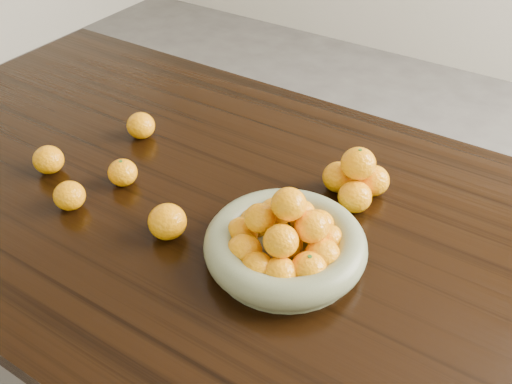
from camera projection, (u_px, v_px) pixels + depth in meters
The scene contains 8 objects.
dining_table at pixel (249, 244), 1.22m from camera, with size 2.00×1.00×0.75m.
fruit_bowl at pixel (285, 242), 1.04m from camera, with size 0.30×0.30×0.16m.
orange_pyramid at pixel (356, 179), 1.18m from camera, with size 0.14×0.14×0.12m.
loose_orange_0 at pixel (123, 173), 1.22m from camera, with size 0.06×0.06×0.06m, color #FFA407.
loose_orange_1 at pixel (69, 196), 1.16m from camera, with size 0.06×0.06×0.06m, color #FFA407.
loose_orange_2 at pixel (167, 222), 1.09m from camera, with size 0.07×0.07×0.07m, color #FFA407.
loose_orange_3 at pixel (141, 126), 1.37m from camera, with size 0.07×0.07×0.06m, color #FFA407.
loose_orange_4 at pixel (49, 160), 1.26m from camera, with size 0.07×0.07×0.06m, color #FFA407.
Camera 1 is at (0.49, -0.74, 1.50)m, focal length 40.00 mm.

